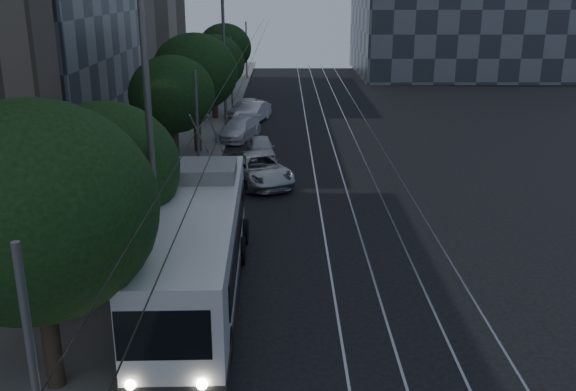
# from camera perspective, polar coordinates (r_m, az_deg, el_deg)

# --- Properties ---
(ground) EXTENTS (120.00, 120.00, 0.00)m
(ground) POSITION_cam_1_polar(r_m,az_deg,el_deg) (21.11, 3.36, -8.86)
(ground) COLOR black
(ground) RESTS_ON ground
(sidewalk) EXTENTS (5.00, 90.00, 0.15)m
(sidewalk) POSITION_cam_1_polar(r_m,az_deg,el_deg) (40.39, -9.14, 4.33)
(sidewalk) COLOR slate
(sidewalk) RESTS_ON ground
(tram_rails) EXTENTS (4.52, 90.00, 0.02)m
(tram_rails) POSITION_cam_1_polar(r_m,az_deg,el_deg) (40.11, 5.17, 4.29)
(tram_rails) COLOR gray
(tram_rails) RESTS_ON ground
(overhead_wires) EXTENTS (2.23, 90.00, 6.00)m
(overhead_wires) POSITION_cam_1_polar(r_m,az_deg,el_deg) (39.41, -5.71, 9.17)
(overhead_wires) COLOR black
(overhead_wires) RESTS_ON ground
(trolleybus) EXTENTS (2.80, 12.24, 5.63)m
(trolleybus) POSITION_cam_1_polar(r_m,az_deg,el_deg) (20.68, -8.03, -4.50)
(trolleybus) COLOR silver
(trolleybus) RESTS_ON ground
(pickup_silver) EXTENTS (4.41, 5.88, 1.49)m
(pickup_silver) POSITION_cam_1_polar(r_m,az_deg,el_deg) (32.54, -2.74, 2.39)
(pickup_silver) COLOR #A2A5AA
(pickup_silver) RESTS_ON ground
(car_white_a) EXTENTS (1.93, 3.90, 1.28)m
(car_white_a) POSITION_cam_1_polar(r_m,az_deg,el_deg) (37.20, -2.44, 4.25)
(car_white_a) COLOR #BBBBC0
(car_white_a) RESTS_ON ground
(car_white_b) EXTENTS (3.13, 4.90, 1.32)m
(car_white_b) POSITION_cam_1_polar(r_m,az_deg,el_deg) (42.11, -4.40, 5.89)
(car_white_b) COLOR white
(car_white_b) RESTS_ON ground
(car_white_c) EXTENTS (2.73, 4.69, 1.46)m
(car_white_c) POSITION_cam_1_polar(r_m,az_deg,el_deg) (47.41, -3.19, 7.39)
(car_white_c) COLOR white
(car_white_c) RESTS_ON ground
(car_white_d) EXTENTS (3.20, 4.58, 1.45)m
(car_white_d) POSITION_cam_1_polar(r_m,az_deg,el_deg) (49.31, -3.82, 7.79)
(car_white_d) COLOR white
(car_white_d) RESTS_ON ground
(tree_0) EXTENTS (5.64, 5.64, 7.28)m
(tree_0) POSITION_cam_1_polar(r_m,az_deg,el_deg) (15.61, -21.62, -1.29)
(tree_0) COLOR black
(tree_0) RESTS_ON ground
(tree_1) EXTENTS (4.73, 4.73, 6.21)m
(tree_1) POSITION_cam_1_polar(r_m,az_deg,el_deg) (21.07, -15.94, 2.27)
(tree_1) COLOR black
(tree_1) RESTS_ON ground
(tree_2) EXTENTS (4.37, 4.37, 6.32)m
(tree_2) POSITION_cam_1_polar(r_m,az_deg,el_deg) (33.26, -10.27, 8.81)
(tree_2) COLOR black
(tree_2) RESTS_ON ground
(tree_3) EXTENTS (4.99, 4.99, 7.05)m
(tree_3) POSITION_cam_1_polar(r_m,az_deg,el_deg) (38.09, -8.28, 10.77)
(tree_3) COLOR black
(tree_3) RESTS_ON ground
(tree_4) EXTENTS (4.56, 4.56, 6.25)m
(tree_4) POSITION_cam_1_polar(r_m,az_deg,el_deg) (48.07, -6.64, 11.61)
(tree_4) COLOR black
(tree_4) RESTS_ON ground
(tree_5) EXTENTS (4.62, 4.62, 6.51)m
(tree_5) POSITION_cam_1_polar(r_m,az_deg,el_deg) (57.36, -5.65, 12.92)
(tree_5) COLOR black
(tree_5) RESTS_ON ground
(streetlamp_near) EXTENTS (2.49, 0.44, 10.31)m
(streetlamp_near) POSITION_cam_1_polar(r_m,az_deg,el_deg) (18.72, -11.05, 7.40)
(streetlamp_near) COLOR #5F5F62
(streetlamp_near) RESTS_ON ground
(streetlamp_far) EXTENTS (2.44, 0.44, 10.08)m
(streetlamp_far) POSITION_cam_1_polar(r_m,az_deg,el_deg) (42.28, -5.16, 13.34)
(streetlamp_far) COLOR #5F5F62
(streetlamp_far) RESTS_ON ground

